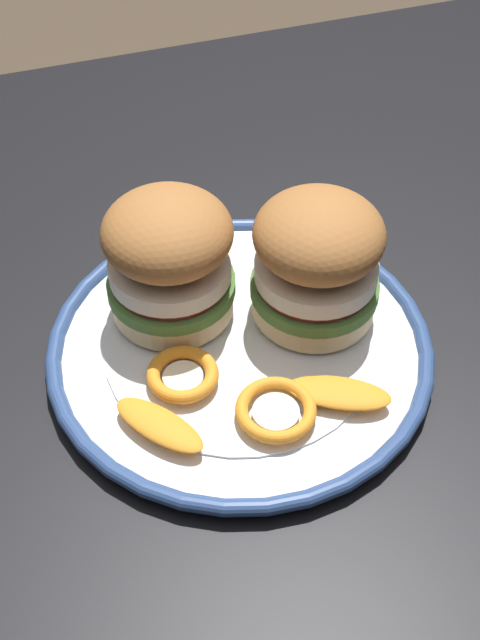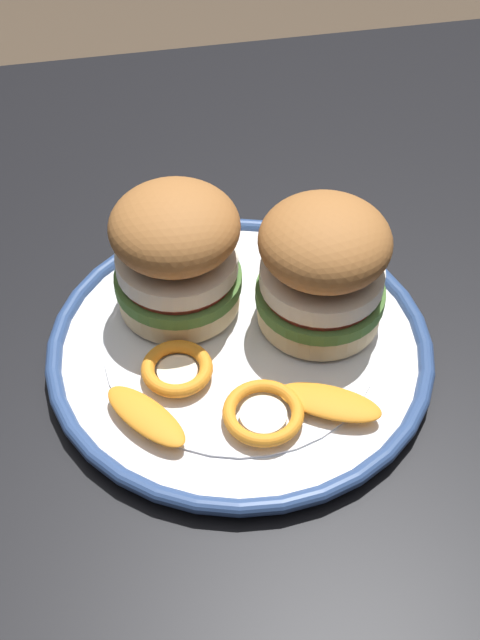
# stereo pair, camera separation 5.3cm
# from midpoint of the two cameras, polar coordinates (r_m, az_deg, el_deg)

# --- Properties ---
(dining_table) EXTENTS (1.38, 0.82, 0.75)m
(dining_table) POSITION_cam_midpoint_polar(r_m,az_deg,el_deg) (0.74, -7.82, -6.19)
(dining_table) COLOR black
(dining_table) RESTS_ON ground
(dinner_plate) EXTENTS (0.28, 0.28, 0.02)m
(dinner_plate) POSITION_cam_midpoint_polar(r_m,az_deg,el_deg) (0.63, -2.39, -2.01)
(dinner_plate) COLOR white
(dinner_plate) RESTS_ON dining_table
(sandwich_half_left) EXTENTS (0.12, 0.12, 0.10)m
(sandwich_half_left) POSITION_cam_midpoint_polar(r_m,az_deg,el_deg) (0.62, -7.23, 4.21)
(sandwich_half_left) COLOR beige
(sandwich_half_left) RESTS_ON dinner_plate
(sandwich_half_right) EXTENTS (0.11, 0.11, 0.10)m
(sandwich_half_right) POSITION_cam_midpoint_polar(r_m,az_deg,el_deg) (0.61, 2.67, 3.94)
(sandwich_half_right) COLOR beige
(sandwich_half_right) RESTS_ON dinner_plate
(orange_peel_curled) EXTENTS (0.07, 0.07, 0.01)m
(orange_peel_curled) POSITION_cam_midpoint_polar(r_m,az_deg,el_deg) (0.58, -0.22, -6.11)
(orange_peel_curled) COLOR orange
(orange_peel_curled) RESTS_ON dinner_plate
(orange_peel_strip_long) EXTENTS (0.06, 0.07, 0.01)m
(orange_peel_strip_long) POSITION_cam_midpoint_polar(r_m,az_deg,el_deg) (0.58, -8.00, -7.03)
(orange_peel_strip_long) COLOR orange
(orange_peel_strip_long) RESTS_ON dinner_plate
(orange_peel_strip_short) EXTENTS (0.08, 0.06, 0.01)m
(orange_peel_strip_short) POSITION_cam_midpoint_polar(r_m,az_deg,el_deg) (0.59, 4.04, -4.96)
(orange_peel_strip_short) COLOR orange
(orange_peel_strip_short) RESTS_ON dinner_plate
(orange_peel_small_curl) EXTENTS (0.07, 0.07, 0.01)m
(orange_peel_small_curl) POSITION_cam_midpoint_polar(r_m,az_deg,el_deg) (0.60, -6.33, -3.73)
(orange_peel_small_curl) COLOR orange
(orange_peel_small_curl) RESTS_ON dinner_plate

